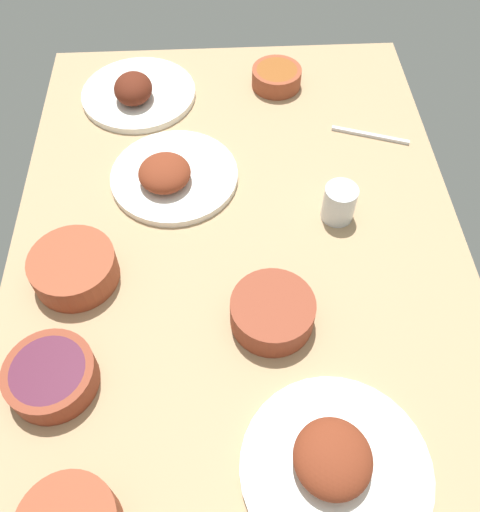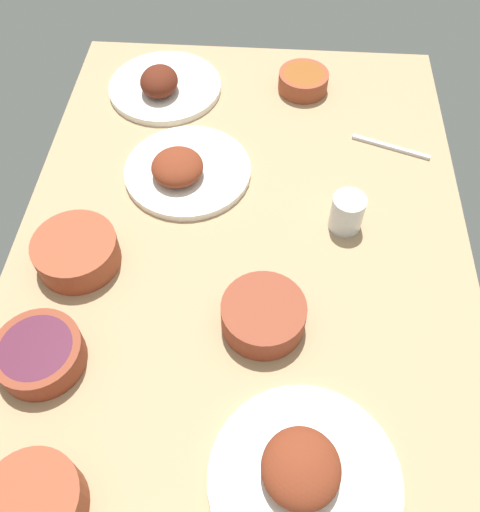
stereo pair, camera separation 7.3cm
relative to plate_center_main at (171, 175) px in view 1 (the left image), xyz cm
name	(u,v)px [view 1 (the left image)]	position (x,y,z in cm)	size (l,w,h in cm)	color
dining_table	(240,268)	(21.99, 13.51, -3.90)	(140.00, 90.00, 4.00)	tan
plate_center_main	(171,175)	(0.00, 0.00, 0.00)	(27.27, 27.27, 6.54)	white
plate_far_side	(137,92)	(-28.04, -8.79, 0.07)	(27.59, 27.59, 7.48)	white
plate_near_viewer	(335,465)	(60.98, 25.53, 0.25)	(28.95, 28.95, 7.26)	white
bowl_potatoes	(272,312)	(35.01, 18.49, 1.23)	(14.84, 14.84, 5.77)	brown
bowl_cream	(74,268)	(23.89, -17.24, 1.35)	(15.87, 15.87, 6.01)	brown
bowl_soup	(277,77)	(-31.54, 25.36, 0.62)	(12.15, 12.15, 4.60)	brown
bowl_onions	(51,376)	(44.82, -18.42, 0.91)	(14.78, 14.78, 5.14)	brown
water_tumbler	(339,203)	(11.43, 33.88, 2.00)	(6.60, 6.60, 7.81)	silver
fork_loose	(370,135)	(-11.69, 45.26, -1.50)	(17.80, 0.90, 0.80)	silver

